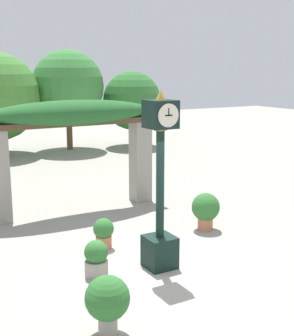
# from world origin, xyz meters

# --- Properties ---
(ground_plane) EXTENTS (60.00, 60.00, 0.00)m
(ground_plane) POSITION_xyz_m (0.00, 0.00, 0.00)
(ground_plane) COLOR gray
(pedestal_clock) EXTENTS (0.56, 0.56, 3.45)m
(pedestal_clock) POSITION_xyz_m (0.04, 0.27, 1.52)
(pedestal_clock) COLOR black
(pedestal_clock) RESTS_ON ground
(pergola) EXTENTS (5.16, 1.10, 3.01)m
(pergola) POSITION_xyz_m (0.00, 4.64, 2.30)
(pergola) COLOR gray
(pergola) RESTS_ON ground
(potted_plant_near_left) EXTENTS (0.45, 0.45, 0.70)m
(potted_plant_near_left) POSITION_xyz_m (-1.20, 0.51, 0.35)
(potted_plant_near_left) COLOR gray
(potted_plant_near_left) RESTS_ON ground
(potted_plant_near_right) EXTENTS (0.45, 0.45, 0.67)m
(potted_plant_near_right) POSITION_xyz_m (-0.50, 1.71, 0.36)
(potted_plant_near_right) COLOR #B26B4C
(potted_plant_near_right) RESTS_ON ground
(potted_plant_far_left) EXTENTS (0.66, 0.66, 0.91)m
(potted_plant_far_left) POSITION_xyz_m (-1.86, -1.40, 0.54)
(potted_plant_far_left) COLOR gray
(potted_plant_far_left) RESTS_ON ground
(potted_plant_far_right) EXTENTS (0.68, 0.68, 0.90)m
(potted_plant_far_right) POSITION_xyz_m (2.13, 1.59, 0.52)
(potted_plant_far_right) COLOR #B26B4C
(potted_plant_far_right) RESTS_ON ground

